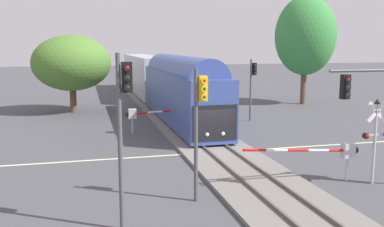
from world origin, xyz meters
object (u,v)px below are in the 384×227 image
(maple_right_background, at_px, (305,36))
(crossing_gate_far, at_px, (142,114))
(crossing_gate_near, at_px, (336,152))
(traffic_signal_median, at_px, (199,113))
(traffic_signal_near_left, at_px, (123,114))
(crossing_signal_mast, at_px, (376,133))
(traffic_signal_far_side, at_px, (253,80))
(commuter_train, at_px, (159,79))
(oak_behind_train, at_px, (72,63))

(maple_right_background, bearing_deg, crossing_gate_far, -149.29)
(crossing_gate_near, height_order, crossing_gate_far, crossing_gate_near)
(crossing_gate_near, relative_size, crossing_gate_far, 0.95)
(crossing_gate_far, relative_size, traffic_signal_median, 1.12)
(traffic_signal_near_left, relative_size, maple_right_background, 0.53)
(crossing_signal_mast, bearing_deg, traffic_signal_near_left, -169.59)
(traffic_signal_far_side, relative_size, maple_right_background, 0.45)
(traffic_signal_far_side, bearing_deg, crossing_gate_near, -98.29)
(crossing_gate_near, xyz_separation_m, crossing_gate_far, (-7.23, 13.15, -0.01))
(traffic_signal_far_side, relative_size, traffic_signal_near_left, 0.85)
(traffic_signal_far_side, distance_m, maple_right_background, 13.17)
(crossing_signal_mast, bearing_deg, commuter_train, 100.65)
(commuter_train, relative_size, traffic_signal_median, 7.78)
(traffic_signal_far_side, bearing_deg, crossing_gate_far, -164.01)
(oak_behind_train, distance_m, maple_right_background, 24.03)
(crossing_gate_near, bearing_deg, traffic_signal_median, -172.90)
(traffic_signal_median, xyz_separation_m, oak_behind_train, (-5.45, 25.29, 1.00))
(traffic_signal_far_side, xyz_separation_m, oak_behind_train, (-14.54, 8.56, 1.18))
(crossing_gate_near, height_order, traffic_signal_far_side, traffic_signal_far_side)
(oak_behind_train, relative_size, maple_right_background, 0.64)
(crossing_signal_mast, distance_m, crossing_gate_far, 16.42)
(commuter_train, height_order, maple_right_background, maple_right_background)
(traffic_signal_far_side, xyz_separation_m, traffic_signal_near_left, (-12.25, -18.72, 0.59))
(traffic_signal_median, distance_m, oak_behind_train, 25.89)
(crossing_gate_far, bearing_deg, traffic_signal_far_side, 15.99)
(crossing_signal_mast, bearing_deg, crossing_gate_near, 153.45)
(commuter_train, bearing_deg, crossing_signal_mast, -79.35)
(crossing_gate_near, distance_m, crossing_signal_mast, 1.92)
(traffic_signal_near_left, bearing_deg, crossing_gate_far, 80.39)
(traffic_signal_median, bearing_deg, traffic_signal_near_left, -147.76)
(crossing_gate_near, relative_size, crossing_signal_mast, 1.46)
(oak_behind_train, bearing_deg, traffic_signal_median, -77.84)
(maple_right_background, bearing_deg, oak_behind_train, 179.83)
(crossing_gate_far, bearing_deg, traffic_signal_near_left, -99.61)
(traffic_signal_median, height_order, maple_right_background, maple_right_background)
(crossing_signal_mast, relative_size, maple_right_background, 0.35)
(crossing_signal_mast, relative_size, traffic_signal_far_side, 0.76)
(oak_behind_train, bearing_deg, traffic_signal_far_side, -30.48)
(commuter_train, xyz_separation_m, traffic_signal_far_side, (5.96, -10.62, 0.66))
(crossing_gate_near, xyz_separation_m, traffic_signal_median, (-6.78, -0.84, 2.20))
(crossing_gate_far, relative_size, traffic_signal_far_side, 1.17)
(crossing_signal_mast, distance_m, traffic_signal_near_left, 11.72)
(commuter_train, distance_m, traffic_signal_far_side, 12.20)
(traffic_signal_near_left, bearing_deg, commuter_train, 77.90)
(traffic_signal_far_side, bearing_deg, maple_right_background, 42.25)
(commuter_train, height_order, traffic_signal_far_side, commuter_train)
(crossing_gate_near, xyz_separation_m, oak_behind_train, (-12.23, 24.44, 3.20))
(commuter_train, xyz_separation_m, crossing_gate_far, (-3.59, -13.36, -1.37))
(oak_behind_train, bearing_deg, crossing_gate_far, -66.14)
(crossing_gate_near, bearing_deg, crossing_signal_mast, -26.55)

